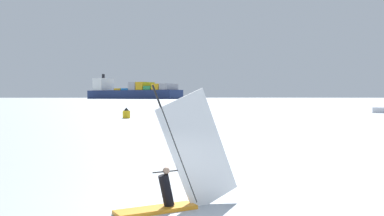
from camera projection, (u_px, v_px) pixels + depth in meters
windsurfer at (179, 176)px, 13.66m from camera, size 3.42×3.11×4.06m
cargo_ship at (133, 92)px, 582.49m from camera, size 144.80×79.84×34.43m
channel_buoy at (126, 114)px, 69.63m from camera, size 1.20×1.20×1.71m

